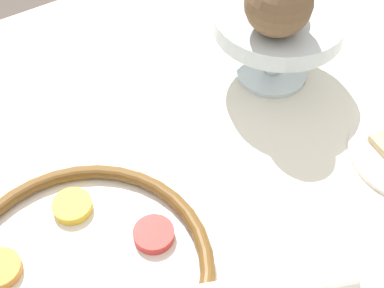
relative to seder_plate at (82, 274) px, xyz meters
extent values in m
cube|color=silver|center=(0.23, 0.05, -0.40)|extent=(1.17, 1.07, 0.77)
cylinder|color=silver|center=(0.00, 0.00, -0.01)|extent=(0.34, 0.34, 0.01)
torus|color=brown|center=(0.00, 0.00, 0.00)|extent=(0.34, 0.34, 0.02)
cylinder|color=red|center=(0.11, 0.00, 0.00)|extent=(0.06, 0.06, 0.01)
cylinder|color=gold|center=(0.03, 0.10, 0.00)|extent=(0.06, 0.06, 0.01)
cylinder|color=orange|center=(-0.09, 0.06, 0.00)|extent=(0.06, 0.06, 0.01)
cylinder|color=silver|center=(0.45, 0.18, -0.01)|extent=(0.12, 0.12, 0.01)
cylinder|color=silver|center=(0.45, 0.18, 0.04)|extent=(0.03, 0.03, 0.09)
cylinder|color=silver|center=(0.45, 0.18, 0.10)|extent=(0.21, 0.21, 0.03)
sphere|color=brown|center=(0.41, 0.15, 0.17)|extent=(0.10, 0.10, 0.10)
camera|label=1|loc=(-0.05, -0.34, 0.62)|focal=50.00mm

